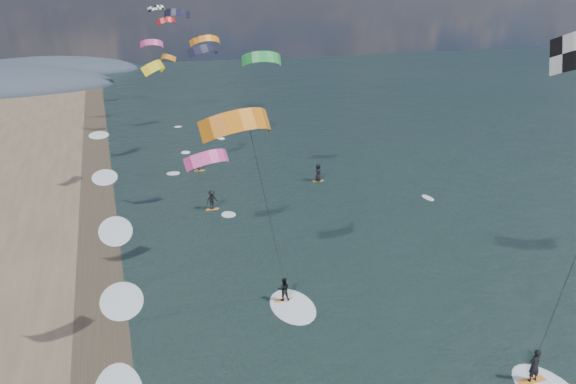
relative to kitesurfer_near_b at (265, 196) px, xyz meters
name	(u,v)px	position (x,y,z in m)	size (l,w,h in m)	color
wet_sand_strip	(102,352)	(-8.42, 2.31, -8.62)	(3.00, 240.00, 0.00)	#382D23
kitesurfer_near_b	(265,196)	(0.00, 0.00, 0.00)	(6.88, 8.51, 13.87)	orange
far_kitesurfers	(245,182)	(4.84, 23.92, -7.74)	(12.52, 11.97, 1.82)	orange
bg_kite_field	(183,40)	(3.07, 46.67, 3.33)	(11.86, 77.24, 9.24)	orange
shoreline_surf	(121,302)	(-7.22, 7.06, -8.62)	(2.40, 79.40, 0.11)	white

